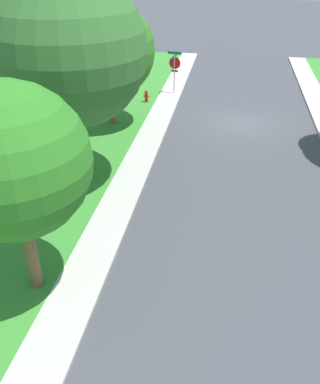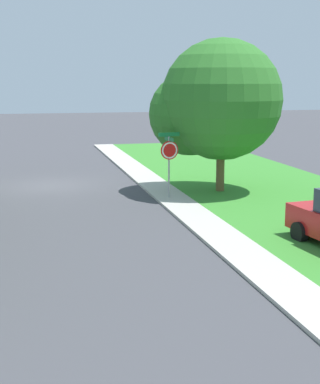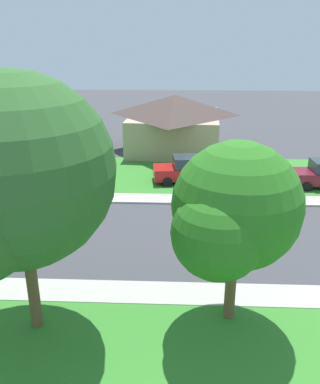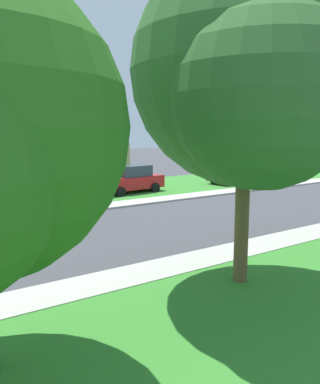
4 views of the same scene
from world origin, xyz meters
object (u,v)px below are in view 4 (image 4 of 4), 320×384
Objects in this scene: car_red_across_road at (130,179)px; tree_sidewalk_far at (250,77)px; car_maroon_behind_trees at (237,172)px; stop_sign_far_corner at (2,178)px; house_left_setback at (64,150)px.

car_red_across_road is 0.55× the size of tree_sidewalk_far.
tree_sidewalk_far is at bearing -44.79° from car_maroon_behind_trees.
tree_sidewalk_far is at bearing -20.05° from car_red_across_road.
stop_sign_far_corner is at bearing -80.97° from car_maroon_behind_trees.
house_left_setback is (-23.29, 4.48, -2.77)m from tree_sidewalk_far.
tree_sidewalk_far is (11.49, 2.98, 3.27)m from stop_sign_far_corner.
stop_sign_far_corner is 0.62× the size of car_red_across_road.
car_red_across_road is 8.67m from house_left_setback.
house_left_setback is at bearing -133.37° from car_maroon_behind_trees.
stop_sign_far_corner is 9.07m from car_red_across_road.
tree_sidewalk_far is at bearing 14.52° from stop_sign_far_corner.
house_left_setback is (-8.49, -0.92, 1.50)m from car_red_across_road.
tree_sidewalk_far is 0.85× the size of house_left_setback.
car_maroon_behind_trees is (0.60, 8.70, 0.00)m from car_red_across_road.
car_red_across_road is 8.72m from car_maroon_behind_trees.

